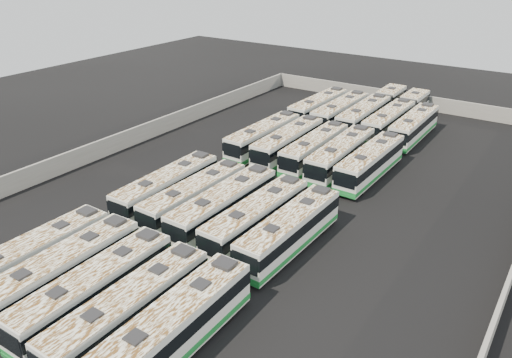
# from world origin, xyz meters

# --- Properties ---
(ground) EXTENTS (140.00, 140.00, 0.00)m
(ground) POSITION_xyz_m (0.00, 0.00, 0.00)
(ground) COLOR black
(ground) RESTS_ON ground
(perimeter_wall) EXTENTS (45.20, 73.20, 2.20)m
(perimeter_wall) POSITION_xyz_m (0.00, 0.00, 1.10)
(perimeter_wall) COLOR slate
(perimeter_wall) RESTS_ON ground
(bus_front_far_left) EXTENTS (2.65, 12.49, 3.52)m
(bus_front_far_left) POSITION_xyz_m (-7.56, -22.92, 1.80)
(bus_front_far_left) COLOR beige
(bus_front_far_left) RESTS_ON ground
(bus_front_left) EXTENTS (3.02, 12.90, 3.62)m
(bus_front_left) POSITION_xyz_m (-4.16, -22.95, 1.85)
(bus_front_left) COLOR beige
(bus_front_left) RESTS_ON ground
(bus_front_center) EXTENTS (2.96, 12.66, 3.55)m
(bus_front_center) POSITION_xyz_m (-0.70, -22.82, 1.82)
(bus_front_center) COLOR beige
(bus_front_center) RESTS_ON ground
(bus_front_right) EXTENTS (2.76, 12.63, 3.56)m
(bus_front_right) POSITION_xyz_m (2.86, -22.95, 1.82)
(bus_front_right) COLOR beige
(bus_front_right) RESTS_ON ground
(bus_front_far_right) EXTENTS (2.95, 12.99, 3.65)m
(bus_front_far_right) POSITION_xyz_m (6.34, -22.78, 1.87)
(bus_front_far_right) COLOR beige
(bus_front_far_right) RESTS_ON ground
(bus_midfront_far_left) EXTENTS (2.93, 12.58, 3.53)m
(bus_midfront_far_left) POSITION_xyz_m (-7.57, -8.52, 1.81)
(bus_midfront_far_left) COLOR beige
(bus_midfront_far_left) RESTS_ON ground
(bus_midfront_left) EXTENTS (2.80, 12.43, 3.49)m
(bus_midfront_left) POSITION_xyz_m (-4.05, -8.58, 1.79)
(bus_midfront_left) COLOR beige
(bus_midfront_left) RESTS_ON ground
(bus_midfront_center) EXTENTS (2.77, 12.91, 3.64)m
(bus_midfront_center) POSITION_xyz_m (-0.71, -8.52, 1.86)
(bus_midfront_center) COLOR beige
(bus_midfront_center) RESTS_ON ground
(bus_midfront_right) EXTENTS (2.95, 12.65, 3.55)m
(bus_midfront_right) POSITION_xyz_m (2.87, -8.57, 1.82)
(bus_midfront_right) COLOR beige
(bus_midfront_right) RESTS_ON ground
(bus_midfront_far_right) EXTENTS (2.84, 12.51, 3.51)m
(bus_midfront_far_right) POSITION_xyz_m (6.25, -8.75, 1.80)
(bus_midfront_far_right) COLOR beige
(bus_midfront_far_right) RESTS_ON ground
(bus_midback_far_left) EXTENTS (2.84, 12.70, 3.57)m
(bus_midback_far_left) POSITION_xyz_m (-7.56, 8.25, 1.83)
(bus_midback_far_left) COLOR beige
(bus_midback_far_left) RESTS_ON ground
(bus_midback_left) EXTENTS (2.97, 12.83, 3.60)m
(bus_midback_left) POSITION_xyz_m (-4.06, 8.26, 1.84)
(bus_midback_left) COLOR beige
(bus_midback_left) RESTS_ON ground
(bus_midback_center) EXTENTS (2.82, 12.44, 3.50)m
(bus_midback_center) POSITION_xyz_m (-0.59, 8.37, 1.79)
(bus_midback_center) COLOR beige
(bus_midback_center) RESTS_ON ground
(bus_midback_right) EXTENTS (3.02, 12.98, 3.64)m
(bus_midback_right) POSITION_xyz_m (2.78, 8.16, 1.86)
(bus_midback_right) COLOR beige
(bus_midback_right) RESTS_ON ground
(bus_midback_far_right) EXTENTS (2.86, 12.67, 3.56)m
(bus_midback_far_right) POSITION_xyz_m (6.22, 8.18, 1.82)
(bus_midback_far_right) COLOR beige
(bus_midback_far_right) RESTS_ON ground
(bus_back_far_left) EXTENTS (3.01, 12.88, 3.61)m
(bus_back_far_left) POSITION_xyz_m (-7.60, 22.63, 1.85)
(bus_back_far_left) COLOR beige
(bus_back_far_left) RESTS_ON ground
(bus_back_left) EXTENTS (2.83, 12.92, 3.64)m
(bus_back_left) POSITION_xyz_m (-4.08, 22.37, 1.86)
(bus_back_left) COLOR beige
(bus_back_left) RESTS_ON ground
(bus_back_center) EXTENTS (3.05, 20.19, 3.66)m
(bus_back_center) POSITION_xyz_m (-0.69, 25.88, 1.87)
(bus_back_center) COLOR beige
(bus_back_center) RESTS_ON ground
(bus_back_right) EXTENTS (2.71, 19.58, 3.55)m
(bus_back_right) POSITION_xyz_m (2.87, 25.91, 1.81)
(bus_back_right) COLOR beige
(bus_back_right) RESTS_ON ground
(bus_back_far_right) EXTENTS (2.70, 12.49, 3.52)m
(bus_back_far_right) POSITION_xyz_m (6.25, 22.47, 1.80)
(bus_back_far_right) COLOR beige
(bus_back_far_right) RESTS_ON ground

